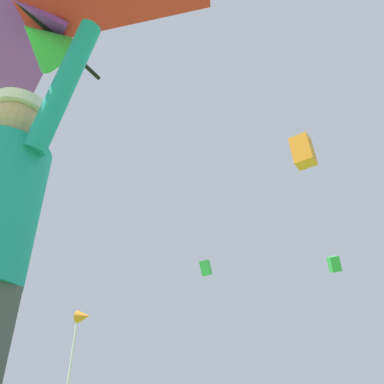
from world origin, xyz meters
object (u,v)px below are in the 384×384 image
(distant_kite_green_high_right, at_px, (334,264))
(marker_flag, at_px, (82,324))
(distant_kite_orange_mid_left, at_px, (303,151))
(distant_kite_green_overhead_distant, at_px, (206,268))
(held_stunt_kite, at_px, (32,5))

(distant_kite_green_high_right, bearing_deg, marker_flag, -103.34)
(distant_kite_green_high_right, bearing_deg, distant_kite_orange_mid_left, -92.26)
(distant_kite_green_overhead_distant, relative_size, distant_kite_green_high_right, 1.03)
(distant_kite_green_overhead_distant, distance_m, distant_kite_green_high_right, 10.32)
(distant_kite_green_high_right, xyz_separation_m, marker_flag, (-5.23, -22.04, -7.18))
(distant_kite_orange_mid_left, height_order, distant_kite_green_overhead_distant, distant_kite_green_overhead_distant)
(distant_kite_green_overhead_distant, bearing_deg, distant_kite_orange_mid_left, -61.44)
(distant_kite_green_overhead_distant, xyz_separation_m, marker_flag, (5.02, -22.80, -8.20))
(distant_kite_green_overhead_distant, bearing_deg, held_stunt_kite, -73.25)
(distant_kite_green_high_right, bearing_deg, distant_kite_green_overhead_distant, 175.74)
(distant_kite_orange_mid_left, xyz_separation_m, marker_flag, (-4.56, -5.20, -6.36))
(held_stunt_kite, bearing_deg, distant_kite_green_overhead_distant, 106.75)
(distant_kite_orange_mid_left, distance_m, distant_kite_green_overhead_distant, 20.12)
(held_stunt_kite, relative_size, distant_kite_green_overhead_distant, 1.49)
(marker_flag, bearing_deg, held_stunt_kite, -57.42)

